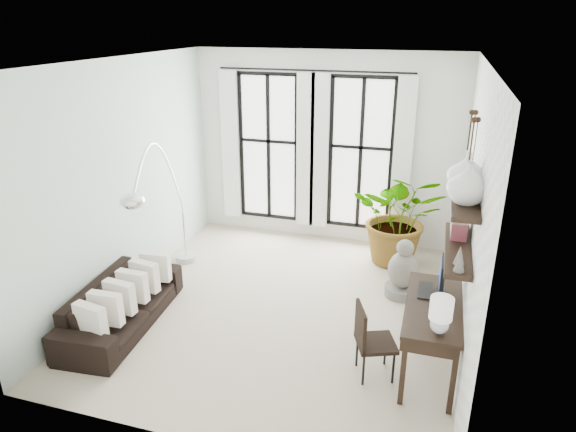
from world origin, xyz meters
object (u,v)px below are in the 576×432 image
at_px(arc_lamp, 158,176).
at_px(buddha, 403,272).
at_px(plant, 399,217).
at_px(sofa, 121,305).
at_px(desk_chair, 369,337).
at_px(desk, 433,312).

bearing_deg(arc_lamp, buddha, 13.98).
bearing_deg(buddha, plant, 99.43).
distance_m(plant, buddha, 1.16).
xyz_separation_m(sofa, desk_chair, (3.12, -0.09, 0.19)).
xyz_separation_m(desk, desk_chair, (-0.62, -0.24, -0.28)).
height_order(sofa, plant, plant).
xyz_separation_m(sofa, plant, (3.15, 2.85, 0.47)).
height_order(plant, buddha, plant).
height_order(sofa, desk, desk).
height_order(sofa, buddha, buddha).
bearing_deg(desk_chair, plant, 67.79).
distance_m(sofa, buddha, 3.77).
bearing_deg(arc_lamp, plant, 31.65).
distance_m(plant, desk, 2.76).
bearing_deg(desk, buddha, 104.47).
bearing_deg(desk_chair, buddha, 62.04).
height_order(sofa, arc_lamp, arc_lamp).
height_order(plant, arc_lamp, arc_lamp).
bearing_deg(arc_lamp, sofa, -95.94).
relative_size(sofa, arc_lamp, 0.91).
distance_m(sofa, arc_lamp, 1.72).
relative_size(plant, arc_lamp, 0.70).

